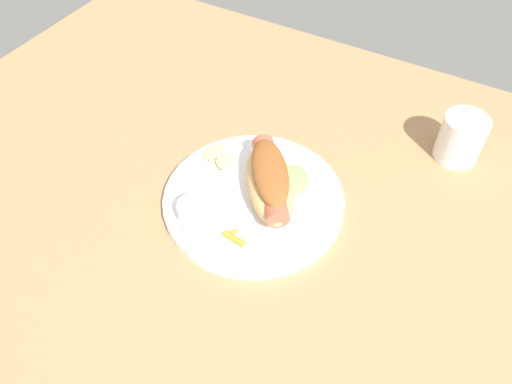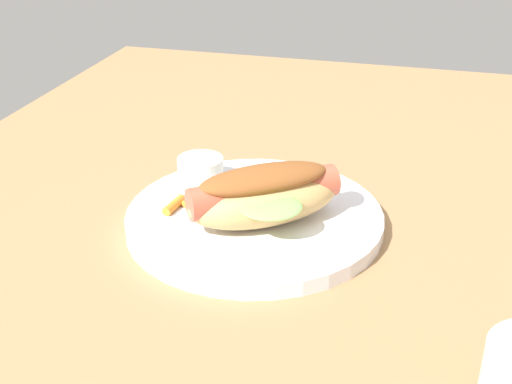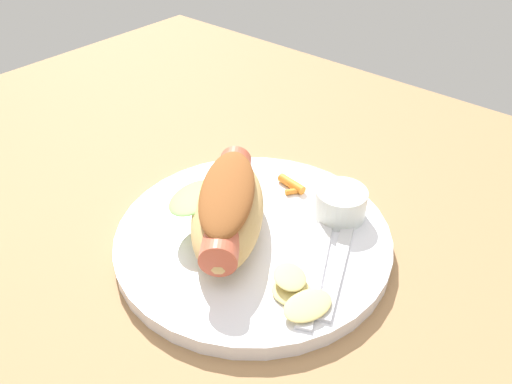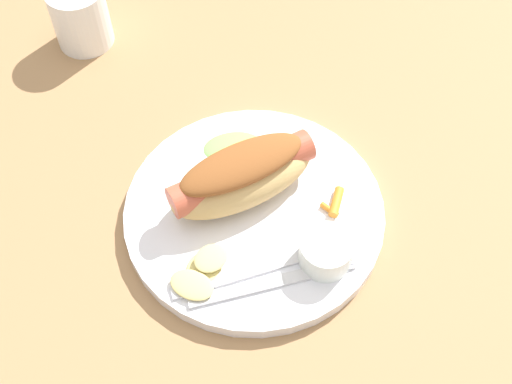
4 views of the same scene
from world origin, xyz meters
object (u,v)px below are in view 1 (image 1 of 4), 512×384
object	(u,v)px
hot_dog	(270,181)
fork	(197,186)
plate	(254,200)
carrot_garnish	(233,238)
chips_pile	(220,158)
drinking_cup	(461,138)
knife	(210,181)
sauce_ramekin	(196,212)

from	to	relation	value
hot_dog	fork	bearing A→B (deg)	-105.28
plate	fork	bearing A→B (deg)	17.39
plate	carrot_garnish	bearing A→B (deg)	100.05
hot_dog	chips_pile	world-z (taller)	hot_dog
plate	drinking_cup	world-z (taller)	drinking_cup
carrot_garnish	drinking_cup	size ratio (longest dim) A/B	0.45
knife	plate	bearing A→B (deg)	69.62
plate	carrot_garnish	world-z (taller)	carrot_garnish
plate	fork	xyz separation A→B (cm)	(8.28, 2.59, 1.00)
hot_dog	chips_pile	xyz separation A→B (cm)	(10.04, -2.50, -2.48)
plate	knife	size ratio (longest dim) A/B	1.69
hot_dog	sauce_ramekin	world-z (taller)	hot_dog
carrot_garnish	chips_pile	bearing A→B (deg)	-51.31
sauce_ramekin	knife	bearing A→B (deg)	-72.27
plate	knife	distance (cm)	7.21
drinking_cup	sauce_ramekin	bearing A→B (deg)	48.90
hot_dog	drinking_cup	xyz separation A→B (cm)	(-21.42, -23.39, -0.88)
plate	chips_pile	world-z (taller)	chips_pile
fork	sauce_ramekin	bearing A→B (deg)	11.09
hot_dog	knife	xyz separation A→B (cm)	(8.98, 2.11, -2.93)
knife	chips_pile	size ratio (longest dim) A/B	2.21
knife	carrot_garnish	xyz separation A→B (cm)	(-8.55, 7.39, 0.27)
sauce_ramekin	chips_pile	xyz separation A→B (cm)	(3.25, -11.45, -0.88)
fork	drinking_cup	size ratio (longest dim) A/B	2.02
plate	hot_dog	distance (cm)	4.55
chips_pile	drinking_cup	size ratio (longest dim) A/B	0.93
hot_dog	knife	world-z (taller)	hot_dog
carrot_garnish	fork	bearing A→B (deg)	-29.64
sauce_ramekin	drinking_cup	xyz separation A→B (cm)	(-28.21, -32.34, 0.71)
chips_pile	sauce_ramekin	bearing A→B (deg)	105.83
drinking_cup	chips_pile	bearing A→B (deg)	33.58
hot_dog	drinking_cup	world-z (taller)	same
fork	knife	bearing A→B (deg)	125.03
chips_pile	carrot_garnish	size ratio (longest dim) A/B	2.04
fork	carrot_garnish	size ratio (longest dim) A/B	4.44
hot_dog	carrot_garnish	bearing A→B (deg)	-39.25
fork	chips_pile	size ratio (longest dim) A/B	2.18
knife	carrot_garnish	distance (cm)	11.30
sauce_ramekin	knife	distance (cm)	7.30
plate	hot_dog	bearing A→B (deg)	-143.61
fork	chips_pile	xyz separation A→B (cm)	(-0.11, -6.47, 0.44)
hot_dog	carrot_garnish	world-z (taller)	hot_dog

